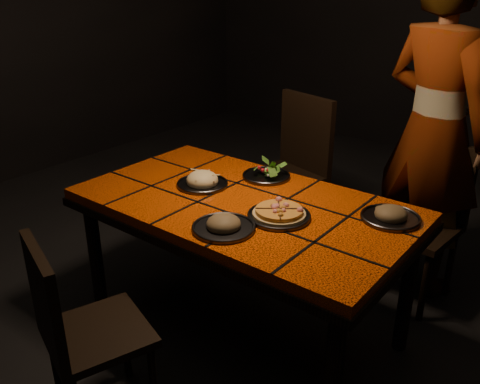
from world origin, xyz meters
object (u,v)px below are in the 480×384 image
Objects in this scene: dining_table at (243,215)px; diner at (434,131)px; chair_far_left at (293,162)px; plate_pizza at (279,214)px; plate_pasta at (202,181)px; chair_far_right at (424,211)px; chair_near at (76,325)px.

dining_table is 0.86× the size of diner.
chair_far_left is 1.21m from plate_pizza.
plate_pizza is 1.26× the size of plate_pasta.
chair_far_right is 3.46× the size of plate_pasta.
plate_pasta is at bearing -62.26° from chair_near.
chair_far_right is 0.45m from diner.
chair_far_right reaches higher than plate_pizza.
chair_far_left reaches higher than plate_pizza.
chair_near is 3.25× the size of plate_pasta.
chair_near reaches higher than dining_table.
chair_near is (-0.14, -0.89, -0.18)m from dining_table.
plate_pasta is (0.07, -0.97, 0.19)m from chair_far_left.
chair_far_right is at bearing 57.66° from dining_table.
diner is (0.53, 1.05, 0.28)m from dining_table.
chair_near is 0.95m from plate_pasta.
dining_table is at bearing 84.63° from diner.
diner reaches higher than chair_far_right.
plate_pasta reaches higher than plate_pizza.
chair_far_right is 2.74× the size of plate_pizza.
plate_pizza is at bearing -103.56° from chair_far_right.
plate_pasta is at bearing -127.83° from chair_far_right.
diner reaches higher than plate_pizza.
diner is at bearing 75.48° from plate_pizza.
diner is at bearing 118.35° from chair_far_right.
plate_pizza is at bearing -7.32° from plate_pasta.
chair_far_left is at bearing 25.28° from diner.
chair_far_left is 0.99m from plate_pasta.
diner is (0.66, 1.93, 0.46)m from chair_near.
plate_pasta is at bearing 176.70° from dining_table.
dining_table is at bearing -55.97° from chair_far_left.
chair_far_left reaches higher than dining_table.
chair_far_left reaches higher than plate_pasta.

